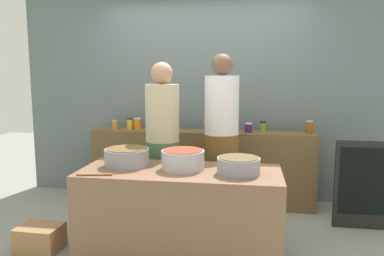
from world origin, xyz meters
TOP-DOWN VIEW (x-y plane):
  - ground at (0.00, 0.00)m, footprint 12.00×12.00m
  - storefront_wall at (0.00, 1.45)m, footprint 4.80×0.12m
  - display_shelf at (0.00, 1.10)m, footprint 2.70×0.36m
  - prep_table at (0.00, -0.30)m, footprint 1.70×0.70m
  - preserve_jar_0 at (-1.09, 1.08)m, footprint 0.07×0.07m
  - preserve_jar_1 at (-0.92, 1.14)m, footprint 0.08×0.08m
  - preserve_jar_2 at (-0.82, 1.14)m, footprint 0.09×0.09m
  - preserve_jar_3 at (-0.60, 1.16)m, footprint 0.07×0.07m
  - preserve_jar_4 at (-0.49, 1.13)m, footprint 0.08×0.08m
  - preserve_jar_5 at (0.07, 1.03)m, footprint 0.08×0.08m
  - preserve_jar_6 at (0.28, 1.08)m, footprint 0.09×0.09m
  - preserve_jar_7 at (0.56, 1.07)m, footprint 0.09×0.09m
  - preserve_jar_8 at (0.73, 1.13)m, footprint 0.08×0.08m
  - preserve_jar_9 at (1.26, 1.13)m, footprint 0.08×0.08m
  - cooking_pot_left at (-0.49, -0.22)m, footprint 0.39×0.39m
  - cooking_pot_center at (0.02, -0.26)m, footprint 0.37×0.37m
  - cooking_pot_right at (0.49, -0.34)m, footprint 0.35×0.35m
  - wooden_spoon at (-0.64, -0.58)m, footprint 0.28×0.07m
  - cook_with_tongs at (-0.29, 0.27)m, footprint 0.35×0.35m
  - cook_in_cap at (0.29, 0.48)m, footprint 0.36×0.36m
  - bread_crate at (-1.28, -0.38)m, footprint 0.38×0.30m
  - chalkboard_sign at (1.74, 0.60)m, footprint 0.58×0.05m

SIDE VIEW (x-z plane):
  - ground at x=0.00m, z-range 0.00..0.00m
  - bread_crate at x=-1.28m, z-range 0.00..0.23m
  - prep_table at x=0.00m, z-range 0.00..0.78m
  - display_shelf at x=0.00m, z-range 0.00..0.91m
  - chalkboard_sign at x=1.74m, z-range 0.01..0.92m
  - cook_with_tongs at x=-0.29m, z-range -0.08..1.63m
  - wooden_spoon at x=-0.64m, z-range 0.78..0.80m
  - cook_in_cap at x=0.29m, z-range -0.08..1.71m
  - cooking_pot_right at x=0.49m, z-range 0.78..0.92m
  - cooking_pot_left at x=-0.49m, z-range 0.78..0.94m
  - cooking_pot_center at x=0.02m, z-range 0.78..0.95m
  - preserve_jar_6 at x=0.28m, z-range 0.91..1.02m
  - preserve_jar_7 at x=0.56m, z-range 0.91..1.02m
  - preserve_jar_0 at x=-1.09m, z-range 0.91..1.02m
  - preserve_jar_5 at x=0.07m, z-range 0.91..1.03m
  - preserve_jar_8 at x=0.73m, z-range 0.91..1.03m
  - preserve_jar_1 at x=-0.92m, z-range 0.91..1.04m
  - preserve_jar_4 at x=-0.49m, z-range 0.91..1.04m
  - preserve_jar_2 at x=-0.82m, z-range 0.91..1.05m
  - preserve_jar_3 at x=-0.60m, z-range 0.91..1.05m
  - preserve_jar_9 at x=1.26m, z-range 0.91..1.05m
  - storefront_wall at x=0.00m, z-range 0.00..3.00m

